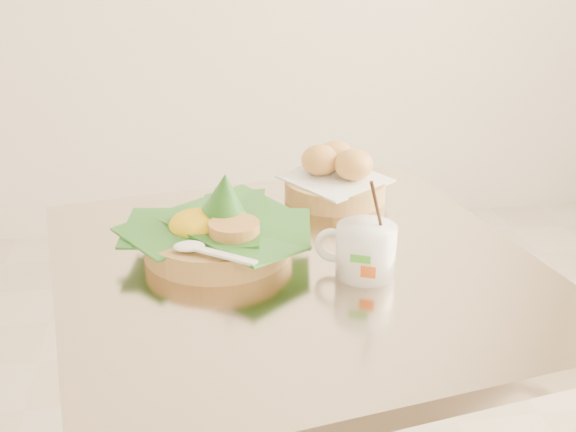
{
  "coord_description": "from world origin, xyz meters",
  "views": [
    {
      "loc": [
        0.0,
        -0.98,
        1.24
      ],
      "look_at": [
        0.15,
        -0.01,
        0.82
      ],
      "focal_mm": 45.0,
      "sensor_mm": 36.0,
      "label": 1
    }
  ],
  "objects": [
    {
      "name": "bread_basket",
      "position": [
        0.28,
        0.22,
        0.79
      ],
      "size": [
        0.22,
        0.22,
        0.1
      ],
      "rotation": [
        0.0,
        0.0,
        -0.2
      ],
      "color": "tan",
      "rests_on": "cafe_table"
    },
    {
      "name": "coffee_mug",
      "position": [
        0.25,
        -0.08,
        0.79
      ],
      "size": [
        0.11,
        0.09,
        0.15
      ],
      "rotation": [
        0.0,
        0.0,
        -0.43
      ],
      "color": "white",
      "rests_on": "cafe_table"
    },
    {
      "name": "rice_basket",
      "position": [
        0.05,
        0.03,
        0.79
      ],
      "size": [
        0.28,
        0.29,
        0.14
      ],
      "rotation": [
        0.0,
        0.0,
        -0.34
      ],
      "color": "tan",
      "rests_on": "cafe_table"
    },
    {
      "name": "cafe_table",
      "position": [
        0.16,
        -0.03,
        0.53
      ],
      "size": [
        0.81,
        0.81,
        0.75
      ],
      "rotation": [
        0.0,
        0.0,
        0.17
      ],
      "color": "gray",
      "rests_on": "floor"
    }
  ]
}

